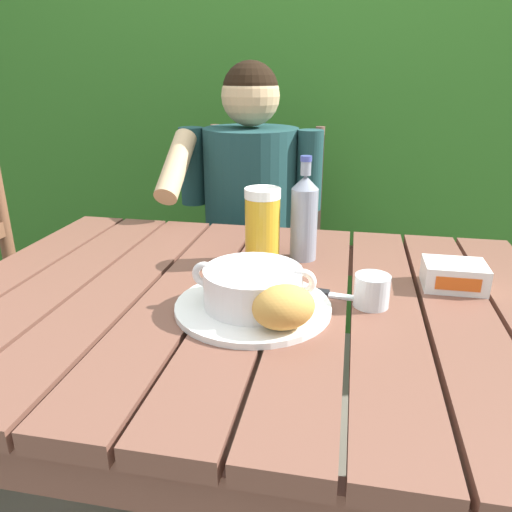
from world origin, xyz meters
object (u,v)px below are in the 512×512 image
object	(u,v)px
beer_bottle	(304,216)
serving_plate	(253,306)
person_eating	(248,218)
water_glass_small	(372,291)
beer_glass	(261,226)
chair_near_diner	(259,261)
table_knife	(328,294)
butter_tub	(454,275)
soup_bowl	(253,286)
bread_roll	(284,307)

from	to	relation	value
beer_bottle	serving_plate	bearing A→B (deg)	-102.48
person_eating	water_glass_small	size ratio (longest dim) A/B	18.16
person_eating	beer_glass	xyz separation A→B (m)	(0.14, -0.52, 0.14)
chair_near_diner	table_knife	xyz separation A→B (m)	(0.30, -0.88, 0.29)
water_glass_small	butter_tub	size ratio (longest dim) A/B	0.55
beer_bottle	soup_bowl	bearing A→B (deg)	-102.48
chair_near_diner	water_glass_small	xyz separation A→B (m)	(0.39, -0.91, 0.31)
chair_near_diner	water_glass_small	distance (m)	1.04
person_eating	butter_tub	bearing A→B (deg)	-46.32
bread_roll	chair_near_diner	bearing A→B (deg)	102.82
chair_near_diner	beer_glass	world-z (taller)	chair_near_diner
bread_roll	butter_tub	distance (m)	0.41
soup_bowl	table_knife	bearing A→B (deg)	32.82
beer_glass	bread_roll	bearing A→B (deg)	-73.31
person_eating	water_glass_small	world-z (taller)	person_eating
beer_bottle	butter_tub	bearing A→B (deg)	-18.74
beer_bottle	water_glass_small	bearing A→B (deg)	-56.04
bread_roll	soup_bowl	bearing A→B (deg)	130.60
beer_bottle	butter_tub	size ratio (longest dim) A/B	1.99
serving_plate	water_glass_small	world-z (taller)	water_glass_small
soup_bowl	beer_glass	bearing A→B (deg)	96.85
person_eating	serving_plate	size ratio (longest dim) A/B	4.17
bread_roll	table_knife	size ratio (longest dim) A/B	0.86
person_eating	butter_tub	xyz separation A→B (m)	(0.56, -0.59, 0.08)
beer_bottle	chair_near_diner	bearing A→B (deg)	109.02
serving_plate	butter_tub	distance (m)	0.43
chair_near_diner	person_eating	size ratio (longest dim) A/B	0.81
person_eating	water_glass_small	distance (m)	0.81
beer_bottle	table_knife	bearing A→B (deg)	-70.68
butter_tub	serving_plate	bearing A→B (deg)	-155.24
chair_near_diner	serving_plate	bearing A→B (deg)	-80.06
soup_bowl	water_glass_small	xyz separation A→B (m)	(0.22, 0.06, -0.02)
chair_near_diner	table_knife	size ratio (longest dim) A/B	6.42
soup_bowl	serving_plate	bearing A→B (deg)	104.04
soup_bowl	butter_tub	world-z (taller)	soup_bowl
person_eating	beer_bottle	distance (m)	0.55
chair_near_diner	water_glass_small	world-z (taller)	chair_near_diner
butter_tub	bread_roll	bearing A→B (deg)	-140.94
water_glass_small	butter_tub	distance (m)	0.21
soup_bowl	water_glass_small	world-z (taller)	soup_bowl
water_glass_small	beer_glass	bearing A→B (deg)	142.70
serving_plate	bread_roll	world-z (taller)	bread_roll
soup_bowl	beer_glass	world-z (taller)	beer_glass
soup_bowl	beer_bottle	size ratio (longest dim) A/B	0.96
bread_roll	person_eating	bearing A→B (deg)	105.89
beer_glass	butter_tub	size ratio (longest dim) A/B	1.43
serving_plate	beer_glass	distance (m)	0.26
person_eating	serving_plate	bearing A→B (deg)	-77.34
beer_glass	beer_bottle	xyz separation A→B (m)	(0.09, 0.04, 0.02)
chair_near_diner	serving_plate	distance (m)	1.02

